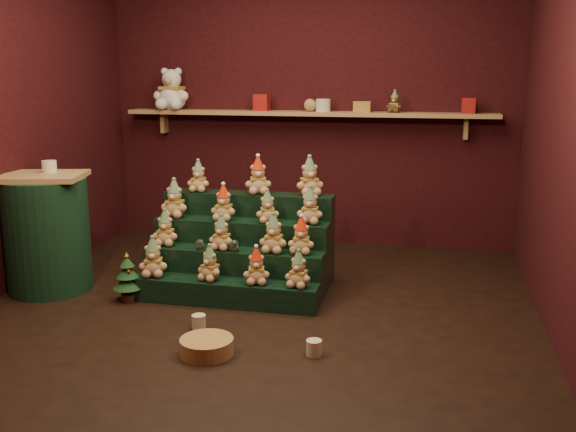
% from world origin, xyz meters
% --- Properties ---
extents(ground, '(4.00, 4.00, 0.00)m').
position_xyz_m(ground, '(0.00, 0.00, 0.00)').
color(ground, black).
rests_on(ground, ground).
extents(back_wall, '(4.00, 0.10, 2.80)m').
position_xyz_m(back_wall, '(0.00, 2.05, 1.40)').
color(back_wall, black).
rests_on(back_wall, ground).
extents(front_wall, '(4.00, 0.10, 2.80)m').
position_xyz_m(front_wall, '(0.00, -2.05, 1.40)').
color(front_wall, black).
rests_on(front_wall, ground).
extents(right_wall, '(0.10, 4.00, 2.80)m').
position_xyz_m(right_wall, '(2.05, 0.00, 1.40)').
color(right_wall, black).
rests_on(right_wall, ground).
extents(back_shelf, '(3.60, 0.26, 0.24)m').
position_xyz_m(back_shelf, '(0.00, 1.87, 1.29)').
color(back_shelf, tan).
rests_on(back_shelf, ground).
extents(riser_tier_front, '(1.40, 0.22, 0.18)m').
position_xyz_m(riser_tier_front, '(-0.24, 0.04, 0.09)').
color(riser_tier_front, black).
rests_on(riser_tier_front, ground).
extents(riser_tier_midfront, '(1.40, 0.22, 0.36)m').
position_xyz_m(riser_tier_midfront, '(-0.24, 0.26, 0.18)').
color(riser_tier_midfront, black).
rests_on(riser_tier_midfront, ground).
extents(riser_tier_midback, '(1.40, 0.22, 0.54)m').
position_xyz_m(riser_tier_midback, '(-0.24, 0.48, 0.27)').
color(riser_tier_midback, black).
rests_on(riser_tier_midback, ground).
extents(riser_tier_back, '(1.40, 0.22, 0.72)m').
position_xyz_m(riser_tier_back, '(-0.24, 0.70, 0.36)').
color(riser_tier_back, black).
rests_on(riser_tier_back, ground).
extents(teddy_0, '(0.25, 0.24, 0.30)m').
position_xyz_m(teddy_0, '(-0.80, 0.03, 0.33)').
color(teddy_0, tan).
rests_on(teddy_0, riser_tier_front).
extents(teddy_1, '(0.23, 0.22, 0.26)m').
position_xyz_m(teddy_1, '(-0.35, 0.03, 0.31)').
color(teddy_1, tan).
rests_on(teddy_1, riser_tier_front).
extents(teddy_2, '(0.23, 0.21, 0.27)m').
position_xyz_m(teddy_2, '(0.00, 0.03, 0.31)').
color(teddy_2, tan).
rests_on(teddy_2, riser_tier_front).
extents(teddy_3, '(0.22, 0.20, 0.27)m').
position_xyz_m(teddy_3, '(0.32, 0.02, 0.31)').
color(teddy_3, tan).
rests_on(teddy_3, riser_tier_front).
extents(teddy_4, '(0.22, 0.20, 0.28)m').
position_xyz_m(teddy_4, '(-0.80, 0.27, 0.50)').
color(teddy_4, tan).
rests_on(teddy_4, riser_tier_midfront).
extents(teddy_5, '(0.21, 0.19, 0.27)m').
position_xyz_m(teddy_5, '(-0.33, 0.25, 0.49)').
color(teddy_5, tan).
rests_on(teddy_5, riser_tier_midfront).
extents(teddy_6, '(0.22, 0.20, 0.29)m').
position_xyz_m(teddy_6, '(0.08, 0.25, 0.51)').
color(teddy_6, tan).
rests_on(teddy_6, riser_tier_midfront).
extents(teddy_7, '(0.21, 0.19, 0.27)m').
position_xyz_m(teddy_7, '(0.28, 0.27, 0.50)').
color(teddy_7, tan).
rests_on(teddy_7, riser_tier_midfront).
extents(teddy_8, '(0.22, 0.20, 0.31)m').
position_xyz_m(teddy_8, '(-0.80, 0.48, 0.69)').
color(teddy_8, tan).
rests_on(teddy_8, riser_tier_midback).
extents(teddy_9, '(0.20, 0.18, 0.28)m').
position_xyz_m(teddy_9, '(-0.38, 0.46, 0.68)').
color(teddy_9, tan).
rests_on(teddy_9, riser_tier_midback).
extents(teddy_10, '(0.22, 0.21, 0.25)m').
position_xyz_m(teddy_10, '(-0.02, 0.46, 0.67)').
color(teddy_10, tan).
rests_on(teddy_10, riser_tier_midback).
extents(teddy_11, '(0.20, 0.18, 0.28)m').
position_xyz_m(teddy_11, '(0.31, 0.50, 0.68)').
color(teddy_11, tan).
rests_on(teddy_11, riser_tier_midback).
extents(teddy_12, '(0.19, 0.18, 0.26)m').
position_xyz_m(teddy_12, '(-0.67, 0.68, 0.85)').
color(teddy_12, tan).
rests_on(teddy_12, riser_tier_back).
extents(teddy_13, '(0.26, 0.25, 0.30)m').
position_xyz_m(teddy_13, '(-0.16, 0.69, 0.87)').
color(teddy_13, tan).
rests_on(teddy_13, riser_tier_back).
extents(teddy_14, '(0.29, 0.28, 0.31)m').
position_xyz_m(teddy_14, '(0.26, 0.72, 0.87)').
color(teddy_14, tan).
rests_on(teddy_14, riser_tier_back).
extents(snow_globe_a, '(0.06, 0.06, 0.08)m').
position_xyz_m(snow_globe_a, '(-0.49, 0.20, 0.40)').
color(snow_globe_a, black).
rests_on(snow_globe_a, riser_tier_midfront).
extents(snow_globe_b, '(0.07, 0.07, 0.09)m').
position_xyz_m(snow_globe_b, '(-0.21, 0.20, 0.41)').
color(snow_globe_b, black).
rests_on(snow_globe_b, riser_tier_midfront).
extents(snow_globe_c, '(0.06, 0.06, 0.08)m').
position_xyz_m(snow_globe_c, '(0.24, 0.20, 0.40)').
color(snow_globe_c, black).
rests_on(snow_globe_c, riser_tier_midfront).
extents(side_table, '(0.71, 0.64, 0.93)m').
position_xyz_m(side_table, '(-1.70, 0.06, 0.46)').
color(side_table, tan).
rests_on(side_table, ground).
extents(table_ornament, '(0.11, 0.11, 0.09)m').
position_xyz_m(table_ornament, '(-1.70, 0.16, 0.97)').
color(table_ornament, beige).
rests_on(table_ornament, side_table).
extents(mini_christmas_tree, '(0.22, 0.22, 0.38)m').
position_xyz_m(mini_christmas_tree, '(-0.98, -0.05, 0.18)').
color(mini_christmas_tree, '#442918').
rests_on(mini_christmas_tree, ground).
extents(mug_left, '(0.09, 0.09, 0.09)m').
position_xyz_m(mug_left, '(-0.27, -0.45, 0.05)').
color(mug_left, beige).
rests_on(mug_left, ground).
extents(mug_right, '(0.10, 0.10, 0.10)m').
position_xyz_m(mug_right, '(0.56, -0.69, 0.05)').
color(mug_right, beige).
rests_on(mug_right, ground).
extents(wicker_basket, '(0.41, 0.41, 0.10)m').
position_xyz_m(wicker_basket, '(-0.08, -0.83, 0.05)').
color(wicker_basket, '#AC7D45').
rests_on(wicker_basket, ground).
extents(white_bear, '(0.37, 0.34, 0.52)m').
position_xyz_m(white_bear, '(-1.36, 1.84, 1.58)').
color(white_bear, white).
rests_on(white_bear, back_shelf).
extents(brown_bear, '(0.17, 0.16, 0.20)m').
position_xyz_m(brown_bear, '(0.84, 1.84, 1.42)').
color(brown_bear, '#4D3419').
rests_on(brown_bear, back_shelf).
extents(gift_tin_red_a, '(0.14, 0.14, 0.16)m').
position_xyz_m(gift_tin_red_a, '(-0.44, 1.85, 1.40)').
color(gift_tin_red_a, '#AB1A1A').
rests_on(gift_tin_red_a, back_shelf).
extents(gift_tin_cream, '(0.14, 0.14, 0.12)m').
position_xyz_m(gift_tin_cream, '(0.17, 1.85, 1.38)').
color(gift_tin_cream, beige).
rests_on(gift_tin_cream, back_shelf).
extents(gift_tin_red_b, '(0.12, 0.12, 0.14)m').
position_xyz_m(gift_tin_red_b, '(1.51, 1.85, 1.39)').
color(gift_tin_red_b, '#AB1A1A').
rests_on(gift_tin_red_b, back_shelf).
extents(shelf_plush_ball, '(0.12, 0.12, 0.12)m').
position_xyz_m(shelf_plush_ball, '(0.04, 1.85, 1.38)').
color(shelf_plush_ball, tan).
rests_on(shelf_plush_ball, back_shelf).
extents(scarf_gift_box, '(0.16, 0.10, 0.10)m').
position_xyz_m(scarf_gift_box, '(0.54, 1.85, 1.37)').
color(scarf_gift_box, orange).
rests_on(scarf_gift_box, back_shelf).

